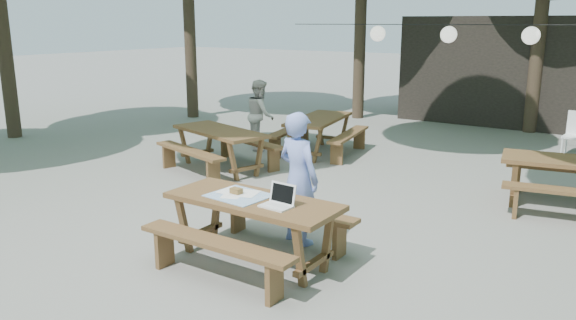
% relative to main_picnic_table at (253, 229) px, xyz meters
% --- Properties ---
extents(ground, '(80.00, 80.00, 0.00)m').
position_rel_main_picnic_table_xyz_m(ground, '(-0.03, 1.00, -0.39)').
color(ground, slate).
rests_on(ground, ground).
extents(pavilion, '(6.00, 3.00, 2.80)m').
position_rel_main_picnic_table_xyz_m(pavilion, '(0.47, 11.50, 1.01)').
color(pavilion, black).
rests_on(pavilion, ground).
extents(main_picnic_table, '(2.00, 1.58, 0.75)m').
position_rel_main_picnic_table_xyz_m(main_picnic_table, '(0.00, 0.00, 0.00)').
color(main_picnic_table, '#53381D').
rests_on(main_picnic_table, ground).
extents(picnic_table_nw, '(2.25, 2.03, 0.75)m').
position_rel_main_picnic_table_xyz_m(picnic_table_nw, '(-3.00, 2.92, 0.00)').
color(picnic_table_nw, '#53381D').
rests_on(picnic_table_nw, ground).
extents(picnic_table_ne, '(2.16, 1.90, 0.75)m').
position_rel_main_picnic_table_xyz_m(picnic_table_ne, '(2.74, 4.01, 0.00)').
color(picnic_table_ne, '#53381D').
rests_on(picnic_table_ne, ground).
extents(picnic_table_far_w, '(1.89, 2.15, 0.75)m').
position_rel_main_picnic_table_xyz_m(picnic_table_far_w, '(-2.17, 5.06, 0.00)').
color(picnic_table_far_w, '#53381D').
rests_on(picnic_table_far_w, ground).
extents(woman, '(0.66, 0.50, 1.63)m').
position_rel_main_picnic_table_xyz_m(woman, '(0.09, 0.79, 0.43)').
color(woman, '#7D92E4').
rests_on(woman, ground).
extents(second_person, '(0.89, 0.91, 1.48)m').
position_rel_main_picnic_table_xyz_m(second_person, '(-3.44, 4.75, 0.35)').
color(second_person, silver).
rests_on(second_person, ground).
extents(plastic_chair, '(0.47, 0.47, 0.90)m').
position_rel_main_picnic_table_xyz_m(plastic_chair, '(2.26, 7.74, -0.13)').
color(plastic_chair, white).
rests_on(plastic_chair, ground).
extents(laptop, '(0.35, 0.28, 0.24)m').
position_rel_main_picnic_table_xyz_m(laptop, '(0.39, -0.04, 0.42)').
color(laptop, white).
rests_on(laptop, main_picnic_table).
extents(tabletop_clutter, '(0.70, 0.60, 0.08)m').
position_rel_main_picnic_table_xyz_m(tabletop_clutter, '(-0.21, 0.01, 0.37)').
color(tabletop_clutter, '#377BBC').
rests_on(tabletop_clutter, main_picnic_table).
extents(paper_lanterns, '(9.00, 0.34, 0.38)m').
position_rel_main_picnic_table_xyz_m(paper_lanterns, '(-0.22, 7.00, 2.02)').
color(paper_lanterns, black).
rests_on(paper_lanterns, ground).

